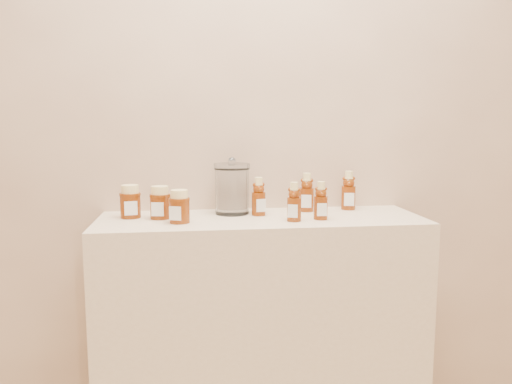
{
  "coord_description": "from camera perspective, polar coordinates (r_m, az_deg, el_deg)",
  "views": [
    {
      "loc": [
        -0.25,
        -0.25,
        1.25
      ],
      "look_at": [
        -0.02,
        1.52,
        1.0
      ],
      "focal_mm": 35.0,
      "sensor_mm": 36.0,
      "label": 1
    }
  ],
  "objects": [
    {
      "name": "honey_jar_front",
      "position": [
        1.76,
        -8.74,
        -1.64
      ],
      "size": [
        0.1,
        0.1,
        0.12
      ],
      "primitive_type": null,
      "rotation": [
        0.0,
        0.0,
        -0.41
      ],
      "color": "#622307",
      "rests_on": "display_table"
    },
    {
      "name": "bear_bottle_back_right",
      "position": [
        2.04,
        10.53,
        0.48
      ],
      "size": [
        0.07,
        0.07,
        0.18
      ],
      "primitive_type": null,
      "rotation": [
        0.0,
        0.0,
        -0.2
      ],
      "color": "#622307",
      "rests_on": "display_table"
    },
    {
      "name": "bear_bottle_back_mid",
      "position": [
        1.98,
        5.83,
        0.27
      ],
      "size": [
        0.07,
        0.07,
        0.17
      ],
      "primitive_type": null,
      "rotation": [
        0.0,
        0.0,
        -0.28
      ],
      "color": "#622307",
      "rests_on": "display_table"
    },
    {
      "name": "honey_jar_left",
      "position": [
        1.89,
        -14.17,
        -1.05
      ],
      "size": [
        0.09,
        0.09,
        0.12
      ],
      "primitive_type": null,
      "rotation": [
        0.0,
        0.0,
        0.16
      ],
      "color": "#622307",
      "rests_on": "display_table"
    },
    {
      "name": "honey_jar_back",
      "position": [
        1.85,
        -10.9,
        -1.17
      ],
      "size": [
        0.09,
        0.09,
        0.12
      ],
      "primitive_type": null,
      "rotation": [
        0.0,
        0.0,
        -0.21
      ],
      "color": "#622307",
      "rests_on": "display_table"
    },
    {
      "name": "display_table",
      "position": [
        1.98,
        0.58,
        -15.81
      ],
      "size": [
        1.2,
        0.4,
        0.9
      ],
      "primitive_type": "cube",
      "color": "beige",
      "rests_on": "ground"
    },
    {
      "name": "wall_back",
      "position": [
        2.02,
        -0.18,
        10.82
      ],
      "size": [
        3.5,
        0.02,
        2.7
      ],
      "primitive_type": "cube",
      "color": "tan",
      "rests_on": "ground"
    },
    {
      "name": "bear_bottle_front_right",
      "position": [
        1.82,
        7.42,
        -0.69
      ],
      "size": [
        0.06,
        0.06,
        0.16
      ],
      "primitive_type": null,
      "rotation": [
        0.0,
        0.0,
        -0.08
      ],
      "color": "#622307",
      "rests_on": "display_table"
    },
    {
      "name": "bear_bottle_front_left",
      "position": [
        1.77,
        4.39,
        -0.82
      ],
      "size": [
        0.07,
        0.07,
        0.16
      ],
      "primitive_type": null,
      "rotation": [
        0.0,
        0.0,
        -0.4
      ],
      "color": "#622307",
      "rests_on": "display_table"
    },
    {
      "name": "glass_canister",
      "position": [
        1.91,
        -2.75,
        0.63
      ],
      "size": [
        0.18,
        0.18,
        0.21
      ],
      "primitive_type": null,
      "rotation": [
        0.0,
        0.0,
        0.33
      ],
      "color": "white",
      "rests_on": "display_table"
    },
    {
      "name": "bear_bottle_back_left",
      "position": [
        1.88,
        0.3,
        -0.22
      ],
      "size": [
        0.07,
        0.07,
        0.16
      ],
      "primitive_type": null,
      "rotation": [
        0.0,
        0.0,
        0.23
      ],
      "color": "#622307",
      "rests_on": "display_table"
    }
  ]
}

